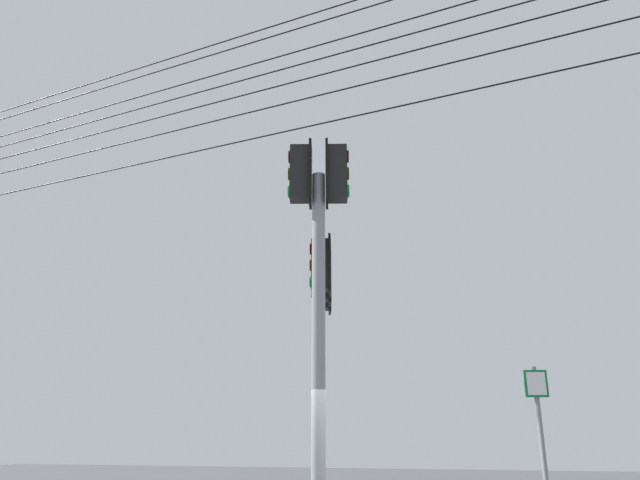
# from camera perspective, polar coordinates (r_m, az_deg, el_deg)

# --- Properties ---
(signal_mast_assembly) EXTENTS (4.20, 1.46, 6.34)m
(signal_mast_assembly) POSITION_cam_1_polar(r_m,az_deg,el_deg) (9.88, 0.02, -2.87)
(signal_mast_assembly) COLOR gray
(signal_mast_assembly) RESTS_ON ground
(route_sign_primary) EXTENTS (0.12, 0.31, 2.81)m
(route_sign_primary) POSITION_cam_1_polar(r_m,az_deg,el_deg) (8.91, 20.80, -18.64)
(route_sign_primary) COLOR slate
(route_sign_primary) RESTS_ON ground
(overhead_wire_span) EXTENTS (3.94, 17.33, 2.77)m
(overhead_wire_span) POSITION_cam_1_polar(r_m,az_deg,el_deg) (10.75, -4.13, 15.89)
(overhead_wire_span) COLOR black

